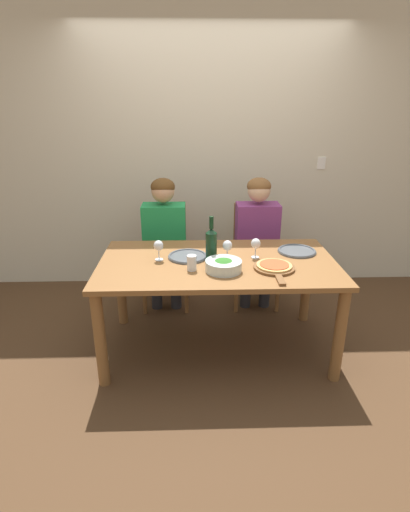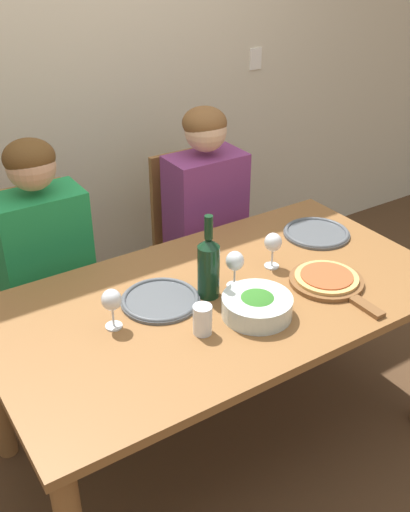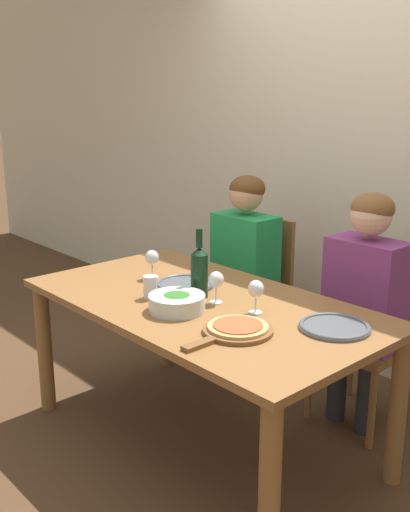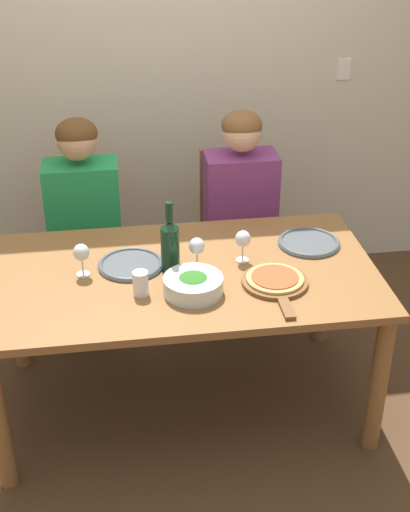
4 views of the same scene
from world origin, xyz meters
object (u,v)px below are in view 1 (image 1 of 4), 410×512
Objects in this scene: chair_left at (166,252)px; wine_bottle at (211,243)px; broccoli_bowl at (223,265)px; dinner_plate_right at (297,251)px; chair_right at (254,251)px; dinner_plate_left at (188,256)px; water_tumbler at (192,263)px; person_woman at (164,233)px; wine_glass_left at (159,247)px; person_man at (257,232)px; wine_glass_right at (256,244)px; pizza_on_board at (274,267)px; wine_glass_centre at (227,247)px.

chair_left is 0.97m from wine_bottle.
broccoli_bowl is 0.86× the size of dinner_plate_right.
dinner_plate_left is at bearing -129.65° from chair_right.
chair_left is at bearing 103.95° from water_tumbler.
person_woman is 0.69m from wine_glass_left.
person_man is at bearing -90.00° from chair_right.
wine_glass_right is (0.33, 0.04, -0.02)m from wine_bottle.
chair_right is at bearing 61.00° from wine_bottle.
chair_left is 6.19× the size of wine_glass_right.
broccoli_bowl is at bearing -46.08° from dinner_plate_left.
chair_right is 0.99m from wine_bottle.
wine_glass_left is (-0.38, 0.01, -0.02)m from wine_bottle.
wine_bottle is at bearing -1.97° from wine_glass_left.
pizza_on_board is (0.43, -0.18, -0.11)m from wine_bottle.
pizza_on_board is (-0.02, -0.88, 0.03)m from person_man.
person_man reaches higher than wine_glass_centre.
person_woman reaches higher than broccoli_bowl.
wine_bottle is 1.13× the size of dinner_plate_left.
wine_bottle reaches higher than dinner_plate_left.
pizza_on_board is at bearing -23.16° from wine_bottle.
pizza_on_board is at bearing -90.97° from chair_right.
person_woman reaches higher than dinner_plate_left.
dinner_plate_right is (1.06, -0.66, 0.25)m from chair_left.
dinner_plate_right is at bearing 30.02° from broccoli_bowl.
broccoli_bowl is 1.67× the size of wine_glass_right.
wine_glass_left is (0.01, -0.68, 0.12)m from person_woman.
pizza_on_board is 2.82× the size of wine_glass_right.
wine_glass_left is 0.71m from wine_glass_right.
person_woman reaches higher than wine_bottle.
person_man is 1.05m from water_tumbler.
wine_glass_right is at bearing -42.46° from person_woman.
person_woman is at bearing 180.00° from person_man.
chair_left is at bearing 115.68° from wine_bottle.
person_woman is at bearing 108.73° from dinner_plate_left.
wine_glass_right is (0.72, -0.66, 0.12)m from person_woman.
person_man is 4.81× the size of broccoli_bowl.
broccoli_bowl is 1.67× the size of wine_glass_centre.
person_man reaches higher than chair_right.
wine_glass_centre is at bearing -53.94° from person_woman.
water_tumbler is (0.24, -0.87, 0.06)m from person_woman.
wine_bottle reaches higher than pizza_on_board.
wine_glass_left is 1.00× the size of wine_glass_right.
water_tumbler reaches higher than dinner_plate_left.
person_man is at bearing 0.00° from person_woman.
chair_right reaches higher than dinner_plate_left.
water_tumbler reaches higher than pizza_on_board.
person_man is (0.83, 0.00, 0.00)m from person_woman.
pizza_on_board is at bearing -0.32° from water_tumbler.
chair_right is 0.77× the size of person_man.
wine_glass_left is (-0.21, -0.05, 0.10)m from dinner_plate_left.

